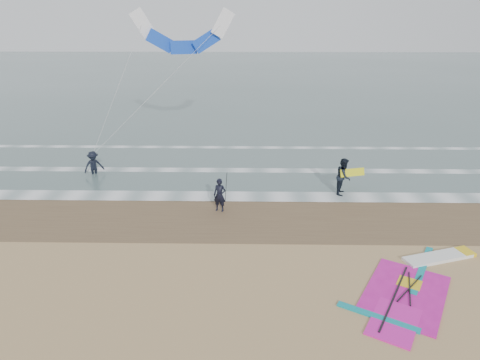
{
  "coord_description": "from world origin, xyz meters",
  "views": [
    {
      "loc": [
        -1.71,
        -11.62,
        8.84
      ],
      "look_at": [
        -1.99,
        5.0,
        2.2
      ],
      "focal_mm": 32.0,
      "sensor_mm": 36.0,
      "label": 1
    }
  ],
  "objects_px": {
    "windsurf_rig": "(417,283)",
    "person_walking": "(344,176)",
    "person_wading": "(93,160)",
    "surf_kite": "(183,35)",
    "person_standing": "(220,195)"
  },
  "relations": [
    {
      "from": "windsurf_rig",
      "to": "person_walking",
      "type": "relative_size",
      "value": 3.11
    },
    {
      "from": "person_wading",
      "to": "person_walking",
      "type": "bearing_deg",
      "value": -46.01
    },
    {
      "from": "surf_kite",
      "to": "person_wading",
      "type": "bearing_deg",
      "value": -138.29
    },
    {
      "from": "person_standing",
      "to": "surf_kite",
      "type": "relative_size",
      "value": 0.2
    },
    {
      "from": "windsurf_rig",
      "to": "surf_kite",
      "type": "height_order",
      "value": "surf_kite"
    },
    {
      "from": "person_walking",
      "to": "person_wading",
      "type": "height_order",
      "value": "person_walking"
    },
    {
      "from": "person_walking",
      "to": "windsurf_rig",
      "type": "bearing_deg",
      "value": -153.68
    },
    {
      "from": "windsurf_rig",
      "to": "surf_kite",
      "type": "distance_m",
      "value": 19.14
    },
    {
      "from": "windsurf_rig",
      "to": "person_standing",
      "type": "bearing_deg",
      "value": 141.55
    },
    {
      "from": "person_standing",
      "to": "person_wading",
      "type": "height_order",
      "value": "person_wading"
    },
    {
      "from": "person_wading",
      "to": "windsurf_rig",
      "type": "bearing_deg",
      "value": -70.73
    },
    {
      "from": "person_standing",
      "to": "surf_kite",
      "type": "xyz_separation_m",
      "value": [
        -2.68,
        8.99,
        6.58
      ]
    },
    {
      "from": "person_standing",
      "to": "person_walking",
      "type": "bearing_deg",
      "value": 33.78
    },
    {
      "from": "windsurf_rig",
      "to": "person_wading",
      "type": "relative_size",
      "value": 3.43
    },
    {
      "from": "windsurf_rig",
      "to": "person_wading",
      "type": "distance_m",
      "value": 17.99
    }
  ]
}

